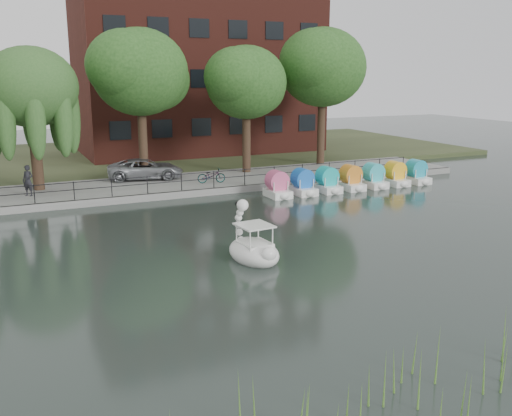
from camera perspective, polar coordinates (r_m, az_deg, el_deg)
ground_plane at (r=21.63m, az=3.25°, el=-5.72°), size 120.00×120.00×0.00m
promenade at (r=36.03m, az=-8.75°, el=2.24°), size 40.00×6.00×0.40m
kerb at (r=33.25m, az=-7.33°, el=1.36°), size 40.00×0.25×0.40m
land_strip at (r=49.47m, az=-13.29°, el=5.04°), size 60.00×22.00×0.36m
railing at (r=33.26m, az=-7.48°, el=3.02°), size 32.00×0.05×1.00m
apartment_building at (r=50.85m, az=-5.82°, el=15.92°), size 20.00×10.07×18.00m
willow_mid at (r=35.10m, az=-21.65°, el=11.13°), size 5.32×5.32×8.15m
broadleaf_center at (r=37.04m, az=-11.54°, el=13.12°), size 6.00×6.00×9.25m
broadleaf_right at (r=38.82m, az=-0.98°, el=12.39°), size 5.40×5.40×8.32m
broadleaf_far at (r=42.71m, az=6.69°, el=13.75°), size 6.30×6.30×9.71m
minivan at (r=37.18m, az=-11.02°, el=4.00°), size 3.54×5.84×1.52m
bicycle at (r=35.42m, az=-4.49°, el=3.32°), size 0.94×1.81×1.00m
pedestrian at (r=33.88m, az=-21.87°, el=2.77°), size 0.86×0.82×1.98m
swan_boat at (r=22.08m, az=-0.30°, el=-3.96°), size 1.90×2.79×2.24m
pedal_boat_row at (r=35.73m, az=9.47°, el=2.79°), size 11.35×1.70×1.40m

